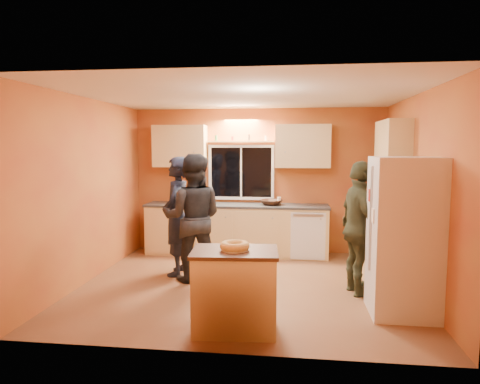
# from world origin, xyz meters

# --- Properties ---
(ground) EXTENTS (4.50, 4.50, 0.00)m
(ground) POSITION_xyz_m (0.00, 0.00, 0.00)
(ground) COLOR brown
(ground) RESTS_ON ground
(room_shell) EXTENTS (4.54, 4.04, 2.61)m
(room_shell) POSITION_xyz_m (0.12, 0.41, 1.62)
(room_shell) COLOR #BA772F
(room_shell) RESTS_ON ground
(back_counter) EXTENTS (4.23, 0.62, 0.90)m
(back_counter) POSITION_xyz_m (0.01, 1.70, 0.45)
(back_counter) COLOR #DCB973
(back_counter) RESTS_ON ground
(right_counter) EXTENTS (0.62, 1.84, 0.90)m
(right_counter) POSITION_xyz_m (1.95, 0.50, 0.45)
(right_counter) COLOR #DCB973
(right_counter) RESTS_ON ground
(refrigerator) EXTENTS (0.72, 0.70, 1.80)m
(refrigerator) POSITION_xyz_m (1.89, -0.80, 0.90)
(refrigerator) COLOR silver
(refrigerator) RESTS_ON ground
(island) EXTENTS (0.93, 0.67, 0.85)m
(island) POSITION_xyz_m (0.05, -1.48, 0.43)
(island) COLOR #DCB973
(island) RESTS_ON ground
(bundt_pastry) EXTENTS (0.31, 0.31, 0.09)m
(bundt_pastry) POSITION_xyz_m (0.05, -1.48, 0.90)
(bundt_pastry) COLOR tan
(bundt_pastry) RESTS_ON island
(person_left) EXTENTS (0.46, 0.67, 1.77)m
(person_left) POSITION_xyz_m (-1.08, 0.40, 0.88)
(person_left) COLOR black
(person_left) RESTS_ON ground
(person_center) EXTENTS (0.95, 0.78, 1.82)m
(person_center) POSITION_xyz_m (-0.77, 0.14, 0.91)
(person_center) COLOR black
(person_center) RESTS_ON ground
(person_right) EXTENTS (0.65, 1.09, 1.74)m
(person_right) POSITION_xyz_m (1.50, -0.17, 0.87)
(person_right) COLOR #363D27
(person_right) RESTS_ON ground
(mixing_bowl) EXTENTS (0.50, 0.50, 0.09)m
(mixing_bowl) POSITION_xyz_m (0.27, 1.69, 0.95)
(mixing_bowl) COLOR black
(mixing_bowl) RESTS_ON back_counter
(utensil_crock) EXTENTS (0.14, 0.14, 0.17)m
(utensil_crock) POSITION_xyz_m (-1.42, 1.70, 0.99)
(utensil_crock) COLOR beige
(utensil_crock) RESTS_ON back_counter
(potted_plant) EXTENTS (0.33, 0.31, 0.31)m
(potted_plant) POSITION_xyz_m (1.91, -0.30, 1.06)
(potted_plant) COLOR gray
(potted_plant) RESTS_ON right_counter
(red_box) EXTENTS (0.19, 0.17, 0.07)m
(red_box) POSITION_xyz_m (1.96, 0.78, 0.94)
(red_box) COLOR maroon
(red_box) RESTS_ON right_counter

